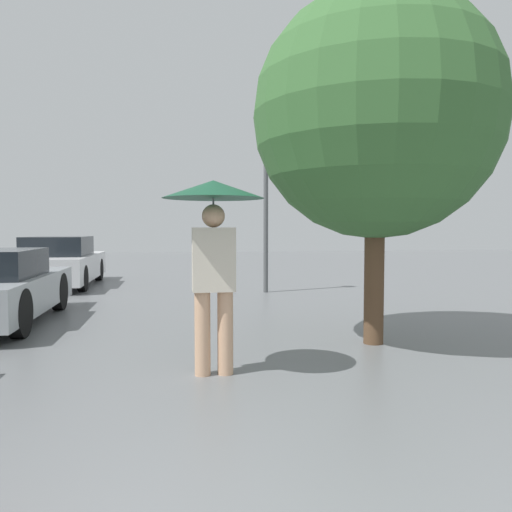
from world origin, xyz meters
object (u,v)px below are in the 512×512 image
(parked_car_farthest, at_px, (60,263))
(street_lamp, at_px, (266,176))
(tree, at_px, (376,116))
(pedestrian, at_px, (213,226))

(parked_car_farthest, height_order, street_lamp, street_lamp)
(parked_car_farthest, bearing_deg, tree, -53.71)
(pedestrian, height_order, tree, tree)
(parked_car_farthest, xyz_separation_m, street_lamp, (5.03, -2.10, 2.10))
(street_lamp, bearing_deg, parked_car_farthest, 157.39)
(tree, relative_size, street_lamp, 1.17)
(tree, bearing_deg, pedestrian, -154.05)
(pedestrian, bearing_deg, street_lamp, 74.97)
(tree, xyz_separation_m, street_lamp, (-0.44, 5.35, -0.22))
(tree, distance_m, street_lamp, 5.37)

